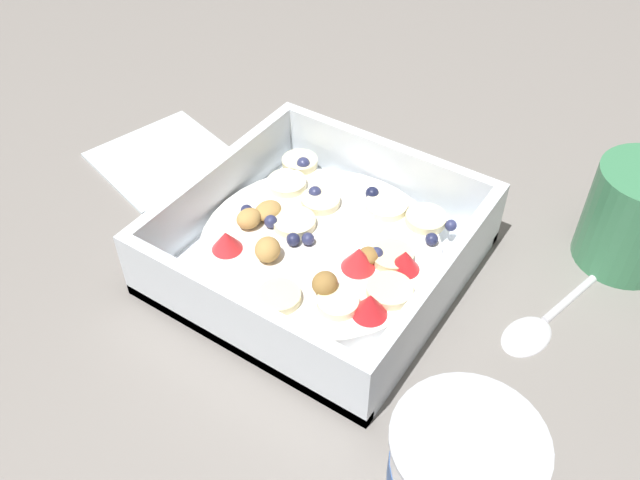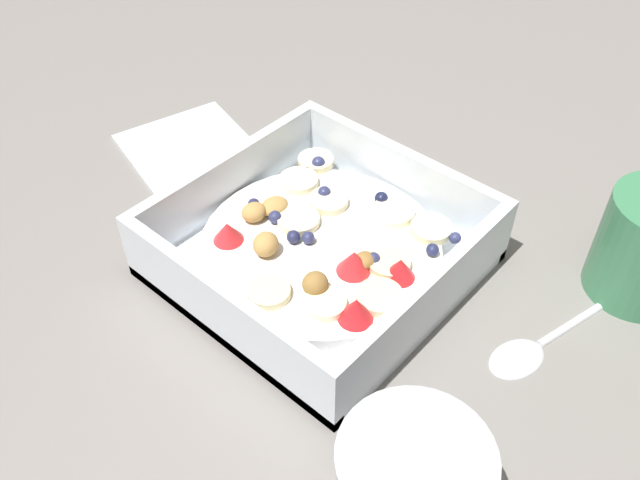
% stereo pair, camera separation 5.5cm
% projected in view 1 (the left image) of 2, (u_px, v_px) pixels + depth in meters
% --- Properties ---
extents(ground_plane, '(2.40, 2.40, 0.00)m').
position_uv_depth(ground_plane, '(308.00, 265.00, 0.58)').
color(ground_plane, gray).
extents(fruit_bowl, '(0.22, 0.22, 0.06)m').
position_uv_depth(fruit_bowl, '(321.00, 249.00, 0.56)').
color(fruit_bowl, white).
rests_on(fruit_bowl, ground).
extents(spoon, '(0.06, 0.17, 0.01)m').
position_uv_depth(spoon, '(548.00, 315.00, 0.53)').
color(spoon, silver).
rests_on(spoon, ground).
extents(yogurt_cup, '(0.09, 0.09, 0.08)m').
position_uv_depth(yogurt_cup, '(460.00, 476.00, 0.39)').
color(yogurt_cup, white).
rests_on(yogurt_cup, ground).
extents(coffee_mug, '(0.08, 0.11, 0.09)m').
position_uv_depth(coffee_mug, '(635.00, 215.00, 0.55)').
color(coffee_mug, '#3D8456').
rests_on(coffee_mug, ground).
extents(folded_napkin, '(0.15, 0.15, 0.01)m').
position_uv_depth(folded_napkin, '(164.00, 157.00, 0.68)').
color(folded_napkin, silver).
rests_on(folded_napkin, ground).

